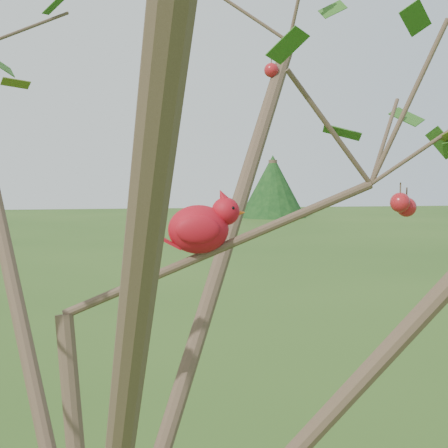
# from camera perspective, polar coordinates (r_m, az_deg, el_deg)

# --- Properties ---
(crabapple_tree) EXTENTS (2.35, 2.05, 2.95)m
(crabapple_tree) POSITION_cam_1_polar(r_m,az_deg,el_deg) (1.10, -11.18, -0.65)
(crabapple_tree) COLOR #453425
(crabapple_tree) RESTS_ON ground
(cardinal) EXTENTS (0.20, 0.10, 0.14)m
(cardinal) POSITION_cam_1_polar(r_m,az_deg,el_deg) (1.21, -2.03, -0.25)
(cardinal) COLOR #B20F1A
(cardinal) RESTS_ON ground
(distant_trees) EXTENTS (42.25, 17.53, 3.22)m
(distant_trees) POSITION_cam_1_polar(r_m,az_deg,el_deg) (25.20, -16.97, 2.62)
(distant_trees) COLOR #453425
(distant_trees) RESTS_ON ground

